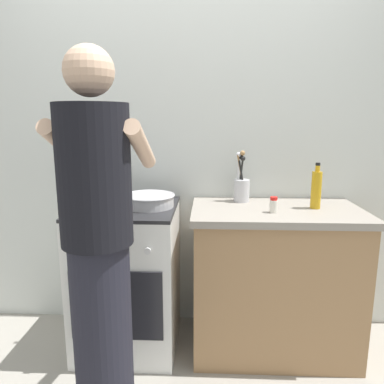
% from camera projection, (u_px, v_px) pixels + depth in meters
% --- Properties ---
extents(ground, '(6.00, 6.00, 0.00)m').
position_uv_depth(ground, '(183.00, 358.00, 2.18)').
color(ground, gray).
extents(back_wall, '(3.20, 0.10, 2.50)m').
position_uv_depth(back_wall, '(217.00, 144.00, 2.42)').
color(back_wall, silver).
rests_on(back_wall, ground).
extents(countertop, '(1.00, 0.60, 0.90)m').
position_uv_depth(countertop, '(273.00, 279.00, 2.22)').
color(countertop, '#99724C').
rests_on(countertop, ground).
extents(stove_range, '(0.60, 0.62, 0.90)m').
position_uv_depth(stove_range, '(128.00, 277.00, 2.26)').
color(stove_range, white).
rests_on(stove_range, ground).
extents(pot, '(0.25, 0.19, 0.13)m').
position_uv_depth(pot, '(101.00, 197.00, 2.13)').
color(pot, '#38383D').
rests_on(pot, stove_range).
extents(mixing_bowl, '(0.31, 0.31, 0.08)m').
position_uv_depth(mixing_bowl, '(149.00, 200.00, 2.16)').
color(mixing_bowl, '#B7B7BC').
rests_on(mixing_bowl, stove_range).
extents(utensil_crock, '(0.10, 0.10, 0.32)m').
position_uv_depth(utensil_crock, '(241.00, 187.00, 2.29)').
color(utensil_crock, silver).
rests_on(utensil_crock, countertop).
extents(spice_bottle, '(0.04, 0.04, 0.09)m').
position_uv_depth(spice_bottle, '(274.00, 205.00, 2.03)').
color(spice_bottle, silver).
rests_on(spice_bottle, countertop).
extents(oil_bottle, '(0.06, 0.06, 0.27)m').
position_uv_depth(oil_bottle, '(316.00, 189.00, 2.11)').
color(oil_bottle, gold).
rests_on(oil_bottle, countertop).
extents(person, '(0.41, 0.50, 1.70)m').
position_uv_depth(person, '(99.00, 251.00, 1.55)').
color(person, black).
rests_on(person, ground).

